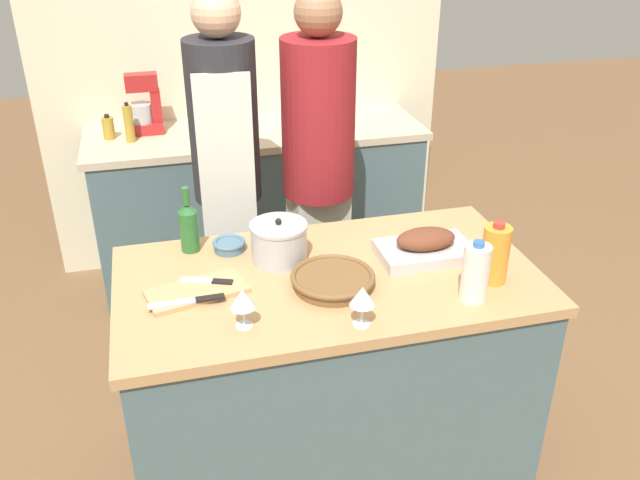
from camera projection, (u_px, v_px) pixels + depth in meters
name	position (u px, v px, depth m)	size (l,w,h in m)	color
ground_plane	(327.00, 456.00, 2.86)	(12.00, 12.00, 0.00)	brown
kitchen_island	(328.00, 372.00, 2.65)	(1.52, 0.82, 0.89)	#4C666B
back_counter	(259.00, 205.00, 3.98)	(1.87, 0.60, 0.92)	#4C666B
back_wall	(243.00, 52.00, 3.89)	(2.37, 0.10, 2.55)	beige
roasting_pan	(425.00, 247.00, 2.54)	(0.35, 0.22, 0.12)	#BCBCC1
wicker_basket	(333.00, 280.00, 2.36)	(0.30, 0.30, 0.05)	brown
cutting_board	(197.00, 291.00, 2.33)	(0.36, 0.24, 0.02)	tan
stock_pot	(279.00, 242.00, 2.50)	(0.21, 0.21, 0.17)	#B7B7BC
mixing_bowl	(229.00, 245.00, 2.59)	(0.13, 0.13, 0.04)	slate
juice_jug	(495.00, 254.00, 2.36)	(0.10, 0.10, 0.23)	orange
milk_jug	(475.00, 272.00, 2.26)	(0.09, 0.09, 0.22)	white
wine_bottle_green	(189.00, 226.00, 2.56)	(0.07, 0.07, 0.26)	#28662D
wine_glass_left	(243.00, 299.00, 2.11)	(0.08, 0.08, 0.14)	silver
wine_glass_right	(362.00, 297.00, 2.12)	(0.08, 0.08, 0.14)	silver
knife_chef	(189.00, 301.00, 2.25)	(0.25, 0.03, 0.01)	#B7B7BC
knife_paring	(208.00, 281.00, 2.36)	(0.19, 0.10, 0.01)	#B7B7BC
stand_mixer	(145.00, 108.00, 3.67)	(0.18, 0.14, 0.32)	#B22323
condiment_bottle_tall	(108.00, 128.00, 3.61)	(0.06, 0.06, 0.13)	#B28E2D
condiment_bottle_short	(129.00, 124.00, 3.55)	(0.05, 0.05, 0.21)	#B28E2D
person_cook_aproned	(227.00, 167.00, 3.06)	(0.31, 0.32, 1.78)	beige
person_cook_guest	(318.00, 165.00, 3.12)	(0.33, 0.33, 1.77)	beige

